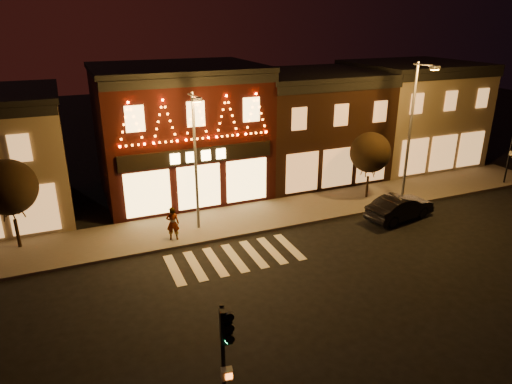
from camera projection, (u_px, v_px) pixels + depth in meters
ground at (268, 301)px, 19.19m from camera, size 120.00×120.00×0.00m
sidewalk_far at (243, 219)px, 26.78m from camera, size 44.00×4.00×0.15m
building_pulp at (180, 131)px, 29.75m from camera, size 10.20×8.34×8.30m
building_right_a at (309, 124)px, 33.34m from camera, size 9.20×8.28×7.50m
building_right_b at (409, 113)px, 36.53m from camera, size 9.20×8.28×7.80m
traffic_signal_near at (225, 348)px, 11.81m from camera, size 0.34×0.44×4.24m
streetlamp_mid at (196, 153)px, 23.80m from camera, size 0.52×1.70×7.41m
streetlamp_right at (413, 124)px, 27.23m from camera, size 0.68×1.96×8.52m
tree_left at (8, 187)px, 22.30m from camera, size 2.73×2.73×4.57m
tree_right at (370, 152)px, 28.83m from camera, size 2.54×2.54×4.24m
dark_sedan at (400, 207)px, 26.75m from camera, size 4.55×2.28×1.43m
pedestrian at (173, 223)px, 23.87m from camera, size 0.77×0.63×1.82m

